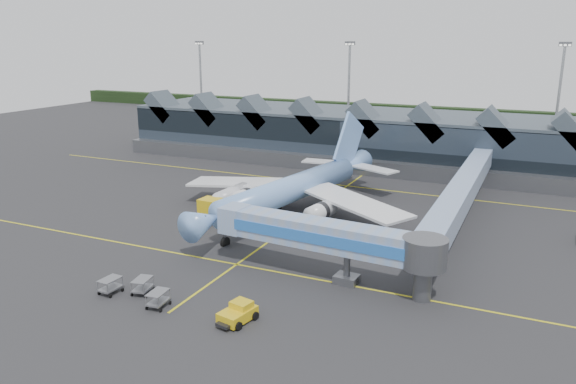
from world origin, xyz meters
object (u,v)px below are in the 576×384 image
at_px(main_airliner, 296,187).
at_px(fuel_truck, 228,200).
at_px(jet_bridge, 339,240).
at_px(pushback_tug, 238,313).

bearing_deg(main_airliner, fuel_truck, -145.26).
bearing_deg(fuel_truck, jet_bridge, -31.52).
relative_size(main_airliner, jet_bridge, 1.67).
xyz_separation_m(jet_bridge, fuel_truck, (-21.05, 14.54, -2.38)).
xyz_separation_m(main_airliner, fuel_truck, (-8.39, -3.87, -1.78)).
bearing_deg(fuel_truck, pushback_tug, -54.76).
relative_size(fuel_truck, pushback_tug, 2.68).
bearing_deg(pushback_tug, fuel_truck, 133.29).
height_order(main_airliner, pushback_tug, main_airliner).
xyz_separation_m(jet_bridge, pushback_tug, (-4.92, -11.14, -3.63)).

